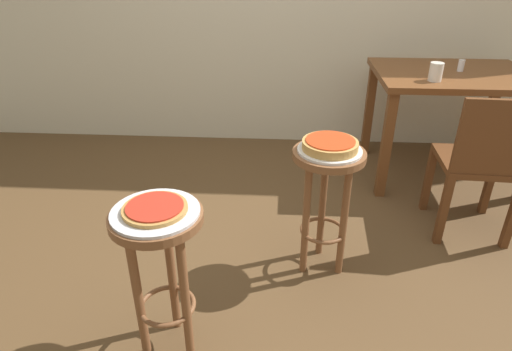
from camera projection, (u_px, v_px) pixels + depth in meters
name	position (u px, v px, depth m)	size (l,w,h in m)	color
ground_plane	(282.00, 256.00, 2.40)	(6.00, 6.00, 0.00)	brown
stool_foreground	(161.00, 255.00, 1.65)	(0.34, 0.34, 0.66)	brown
serving_plate_foreground	(155.00, 212.00, 1.57)	(0.32, 0.32, 0.01)	silver
pizza_foreground	(155.00, 208.00, 1.56)	(0.23, 0.23, 0.02)	#B78442
stool_middle	(327.00, 186.00, 2.12)	(0.34, 0.34, 0.66)	brown
serving_plate_middle	(330.00, 150.00, 2.03)	(0.30, 0.30, 0.01)	silver
pizza_middle	(330.00, 145.00, 2.01)	(0.26, 0.26, 0.05)	tan
dining_table	(451.00, 89.00, 2.95)	(1.01, 0.77, 0.75)	brown
cup_near_edge	(436.00, 72.00, 2.69)	(0.08, 0.08, 0.11)	silver
condiment_shaker	(461.00, 66.00, 2.90)	(0.04, 0.04, 0.08)	white
wooden_chair	(482.00, 161.00, 2.37)	(0.42, 0.42, 0.85)	#5B3319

